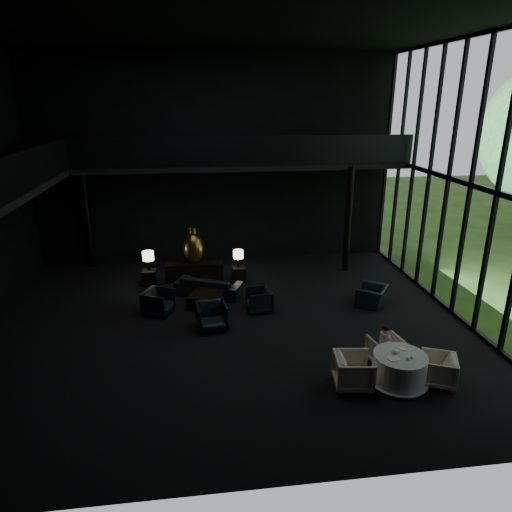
{
  "coord_description": "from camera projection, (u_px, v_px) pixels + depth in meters",
  "views": [
    {
      "loc": [
        -0.76,
        -11.99,
        6.33
      ],
      "look_at": [
        0.86,
        0.5,
        1.96
      ],
      "focal_mm": 32.0,
      "sensor_mm": 36.0,
      "label": 1
    }
  ],
  "objects": [
    {
      "name": "floor",
      "position": [
        229.0,
        326.0,
        13.4
      ],
      "size": [
        14.0,
        12.0,
        0.02
      ],
      "primitive_type": "cube",
      "color": "black",
      "rests_on": "ground"
    },
    {
      "name": "ceiling",
      "position": [
        223.0,
        23.0,
        10.78
      ],
      "size": [
        14.0,
        12.0,
        0.02
      ],
      "primitive_type": "cube",
      "color": "black",
      "rests_on": "ground"
    },
    {
      "name": "wall_back",
      "position": [
        216.0,
        161.0,
        17.71
      ],
      "size": [
        14.0,
        0.04,
        8.0
      ],
      "primitive_type": "cube",
      "color": "black",
      "rests_on": "ground"
    },
    {
      "name": "wall_front",
      "position": [
        255.0,
        271.0,
        6.47
      ],
      "size": [
        14.0,
        0.04,
        8.0
      ],
      "primitive_type": "cube",
      "color": "black",
      "rests_on": "ground"
    },
    {
      "name": "curtain_wall",
      "position": [
        471.0,
        185.0,
        12.93
      ],
      "size": [
        0.2,
        12.0,
        8.0
      ],
      "primitive_type": null,
      "color": "black",
      "rests_on": "ground"
    },
    {
      "name": "mezzanine_back",
      "position": [
        244.0,
        164.0,
        16.9
      ],
      "size": [
        12.0,
        2.0,
        0.25
      ],
      "primitive_type": "cube",
      "color": "black",
      "rests_on": "wall_back"
    },
    {
      "name": "railing_left",
      "position": [
        24.0,
        172.0,
        11.29
      ],
      "size": [
        0.06,
        12.0,
        1.0
      ],
      "primitive_type": "cube",
      "color": "black",
      "rests_on": "mezzanine_left"
    },
    {
      "name": "railing_back",
      "position": [
        247.0,
        151.0,
        15.76
      ],
      "size": [
        12.0,
        0.06,
        1.0
      ],
      "primitive_type": "cube",
      "color": "black",
      "rests_on": "mezzanine_back"
    },
    {
      "name": "column_nw",
      "position": [
        87.0,
        217.0,
        17.48
      ],
      "size": [
        0.24,
        0.24,
        4.0
      ],
      "primitive_type": "cylinder",
      "color": "black",
      "rests_on": "floor"
    },
    {
      "name": "column_ne",
      "position": [
        348.0,
        220.0,
        17.08
      ],
      "size": [
        0.24,
        0.24,
        4.0
      ],
      "primitive_type": "cylinder",
      "color": "black",
      "rests_on": "floor"
    },
    {
      "name": "console",
      "position": [
        195.0,
        272.0,
        16.66
      ],
      "size": [
        2.08,
        0.47,
        0.66
      ],
      "primitive_type": "cube",
      "color": "black",
      "rests_on": "floor"
    },
    {
      "name": "bronze_urn",
      "position": [
        193.0,
        248.0,
        16.39
      ],
      "size": [
        0.72,
        0.72,
        1.34
      ],
      "color": "olive",
      "rests_on": "console"
    },
    {
      "name": "side_table_left",
      "position": [
        150.0,
        277.0,
        16.28
      ],
      "size": [
        0.49,
        0.49,
        0.54
      ],
      "primitive_type": "cube",
      "color": "black",
      "rests_on": "floor"
    },
    {
      "name": "table_lamp_left",
      "position": [
        148.0,
        257.0,
        16.13
      ],
      "size": [
        0.4,
        0.4,
        0.67
      ],
      "color": "black",
      "rests_on": "side_table_left"
    },
    {
      "name": "side_table_right",
      "position": [
        239.0,
        274.0,
        16.65
      ],
      "size": [
        0.47,
        0.47,
        0.52
      ],
      "primitive_type": "cube",
      "color": "black",
      "rests_on": "floor"
    },
    {
      "name": "table_lamp_right",
      "position": [
        238.0,
        255.0,
        16.49
      ],
      "size": [
        0.37,
        0.37,
        0.62
      ],
      "color": "black",
      "rests_on": "side_table_right"
    },
    {
      "name": "sofa",
      "position": [
        209.0,
        282.0,
        15.37
      ],
      "size": [
        2.48,
        1.62,
        0.94
      ],
      "primitive_type": "imported",
      "rotation": [
        0.0,
        0.0,
        2.72
      ],
      "color": "black",
      "rests_on": "floor"
    },
    {
      "name": "lounge_armchair_west",
      "position": [
        158.0,
        300.0,
        14.04
      ],
      "size": [
        1.08,
        1.1,
        0.87
      ],
      "primitive_type": "imported",
      "rotation": [
        0.0,
        0.0,
        1.15
      ],
      "color": "#16252F",
      "rests_on": "floor"
    },
    {
      "name": "lounge_armchair_east",
      "position": [
        259.0,
        299.0,
        14.24
      ],
      "size": [
        0.78,
        0.83,
        0.8
      ],
      "primitive_type": "imported",
      "rotation": [
        0.0,
        0.0,
        -1.5
      ],
      "color": "black",
      "rests_on": "floor"
    },
    {
      "name": "lounge_armchair_south",
      "position": [
        212.0,
        313.0,
        13.09
      ],
      "size": [
        1.02,
        0.97,
        0.95
      ],
      "primitive_type": "imported",
      "rotation": [
        0.0,
        0.0,
        0.12
      ],
      "color": "black",
      "rests_on": "floor"
    },
    {
      "name": "window_armchair",
      "position": [
        372.0,
        294.0,
        14.62
      ],
      "size": [
        0.97,
        1.05,
        0.77
      ],
      "primitive_type": "imported",
      "rotation": [
        0.0,
        0.0,
        -2.18
      ],
      "color": "#1A262D",
      "rests_on": "floor"
    },
    {
      "name": "coffee_table",
      "position": [
        207.0,
        300.0,
        14.57
      ],
      "size": [
        1.3,
        1.3,
        0.44
      ],
      "primitive_type": "cube",
      "rotation": [
        0.0,
        0.0,
        -0.4
      ],
      "color": "black",
      "rests_on": "floor"
    },
    {
      "name": "dining_table",
      "position": [
        399.0,
        371.0,
        10.58
      ],
      "size": [
        1.39,
        1.39,
        0.75
      ],
      "color": "white",
      "rests_on": "floor"
    },
    {
      "name": "dining_chair_north",
      "position": [
        386.0,
        349.0,
        11.39
      ],
      "size": [
        0.85,
        0.81,
        0.78
      ],
      "primitive_type": "imported",
      "rotation": [
        0.0,
        0.0,
        3.29
      ],
      "color": "silver",
      "rests_on": "floor"
    },
    {
      "name": "dining_chair_east",
      "position": [
        438.0,
        368.0,
        10.58
      ],
      "size": [
        0.97,
        0.99,
        0.79
      ],
      "primitive_type": "imported",
      "rotation": [
        0.0,
        0.0,
        -1.99
      ],
      "color": "beige",
      "rests_on": "floor"
    },
    {
      "name": "dining_chair_west",
      "position": [
        354.0,
        368.0,
        10.44
      ],
      "size": [
        0.99,
        1.04,
        0.96
      ],
      "primitive_type": "imported",
      "rotation": [
        0.0,
        0.0,
        1.45
      ],
      "color": "silver",
      "rests_on": "floor"
    },
    {
      "name": "child",
      "position": [
        385.0,
        336.0,
        11.34
      ],
      "size": [
        0.26,
        0.26,
        0.56
      ],
      "rotation": [
        0.0,
        0.0,
        3.14
      ],
      "color": "pink",
      "rests_on": "dining_chair_north"
    },
    {
      "name": "plate_a",
      "position": [
        394.0,
        359.0,
        10.29
      ],
      "size": [
        0.27,
        0.27,
        0.02
      ],
      "primitive_type": "cylinder",
      "rotation": [
        0.0,
        0.0,
        -0.08
      ],
      "color": "white",
      "rests_on": "dining_table"
    },
    {
      "name": "plate_b",
      "position": [
        404.0,
        348.0,
        10.73
      ],
      "size": [
        0.3,
        0.3,
        0.02
      ],
      "primitive_type": "cylinder",
      "rotation": [
        0.0,
        0.0,
        0.37
      ],
      "color": "white",
      "rests_on": "dining_table"
    },
    {
      "name": "saucer",
      "position": [
        412.0,
        356.0,
        10.4
      ],
      "size": [
        0.21,
        0.21,
        0.01
      ],
      "primitive_type": "cylinder",
      "rotation": [
        0.0,
        0.0,
        -0.42
      ],
      "color": "white",
      "rests_on": "dining_table"
    },
    {
      "name": "coffee_cup",
      "position": [
        412.0,
        357.0,
        10.31
      ],
      "size": [
        0.11,
        0.11,
        0.06
      ],
      "primitive_type": "cylinder",
      "rotation": [
        0.0,
        0.0,
        -0.3
      ],
      "color": "white",
      "rests_on": "saucer"
    },
    {
      "name": "cereal_bowl",
      "position": [
        395.0,
        352.0,
        10.52
      ],
      "size": [
        0.16,
        0.16,
        0.08
      ],
      "primitive_type": "ellipsoid",
      "color": "white",
      "rests_on": "dining_table"
    },
    {
      "name": "cream_pot",
      "position": [
        408.0,
        358.0,
        10.26
      ],
      "size": [
        0.07,
        0.07,
        0.08
      ],
      "primitive_type": "cylinder",
      "rotation": [
        0.0,
        0.0,
        0.17
      ],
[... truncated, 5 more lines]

